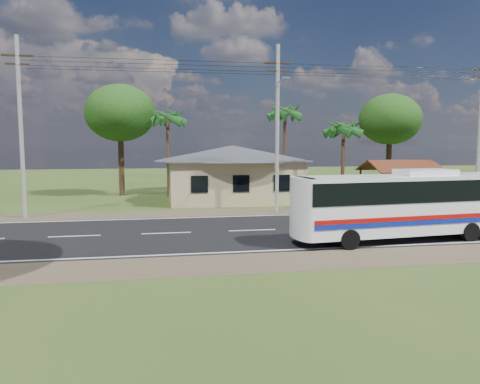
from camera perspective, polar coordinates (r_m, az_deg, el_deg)
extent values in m
plane|color=#2D4719|center=(24.83, 1.50, -4.73)|extent=(120.00, 120.00, 0.00)
cube|color=black|center=(24.82, 1.50, -4.71)|extent=(120.00, 10.00, 0.02)
cube|color=brown|center=(31.13, -0.87, -2.50)|extent=(120.00, 3.00, 0.01)
cube|color=brown|center=(18.65, 5.51, -8.41)|extent=(120.00, 3.00, 0.01)
cube|color=silver|center=(29.37, -0.32, -2.98)|extent=(120.00, 0.15, 0.01)
cube|color=silver|center=(20.34, 4.15, -7.11)|extent=(120.00, 0.15, 0.01)
cube|color=silver|center=(24.82, 1.50, -4.67)|extent=(120.00, 0.15, 0.01)
cube|color=tan|center=(37.48, -0.94, 1.43)|extent=(10.00, 8.00, 3.20)
cube|color=#4C4F54|center=(37.38, -0.94, 3.95)|extent=(10.60, 8.60, 0.10)
pyramid|color=#4C4F54|center=(37.35, -0.94, 5.71)|extent=(12.40, 10.00, 1.20)
cube|color=black|center=(33.13, -4.97, 0.96)|extent=(1.20, 0.08, 1.20)
cube|color=black|center=(33.52, 0.14, 1.04)|extent=(1.20, 0.08, 1.20)
cube|color=black|center=(34.17, 5.10, 1.11)|extent=(1.20, 0.08, 1.20)
cylinder|color=#372414|center=(34.48, 16.91, 0.25)|extent=(0.16, 0.16, 2.60)
cylinder|color=#372414|center=(37.71, 14.45, 0.81)|extent=(0.16, 0.16, 2.60)
cylinder|color=#372414|center=(36.79, 23.32, 0.37)|extent=(0.16, 0.16, 2.60)
cylinder|color=#372414|center=(39.83, 20.49, 0.89)|extent=(0.16, 0.16, 2.60)
cube|color=maroon|center=(36.07, 19.76, 2.95)|extent=(5.20, 2.28, 0.90)
cube|color=maroon|center=(37.99, 18.11, 3.15)|extent=(5.20, 2.28, 0.90)
cube|color=#372414|center=(37.01, 18.93, 3.60)|extent=(5.20, 0.12, 0.12)
cube|color=#9E9E99|center=(34.23, 19.64, -1.32)|extent=(7.00, 0.30, 0.90)
cylinder|color=#9E9E99|center=(31.48, -25.15, 7.06)|extent=(0.26, 0.26, 11.00)
cube|color=#372414|center=(31.88, -25.52, 14.80)|extent=(1.80, 0.12, 0.12)
cube|color=#372414|center=(31.80, -25.48, 13.91)|extent=(1.40, 0.10, 0.10)
cylinder|color=#9E9E99|center=(31.40, 4.57, 7.62)|extent=(0.26, 0.26, 11.00)
cube|color=#372414|center=(31.80, 4.64, 15.39)|extent=(1.80, 0.12, 0.12)
cube|color=#372414|center=(31.73, 4.63, 14.49)|extent=(1.40, 0.10, 0.10)
cylinder|color=#9E9E99|center=(38.03, 27.18, 6.70)|extent=(0.26, 0.26, 11.00)
cylinder|color=gray|center=(30.67, 5.10, 13.46)|extent=(0.08, 2.00, 0.08)
cube|color=gray|center=(29.72, 5.62, 13.69)|extent=(0.50, 0.18, 0.12)
cylinder|color=black|center=(30.79, -10.47, 15.24)|extent=(16.00, 0.02, 0.02)
cylinder|color=black|center=(34.40, 17.20, 14.10)|extent=(15.00, 0.02, 0.02)
cylinder|color=#47301E|center=(37.77, 12.42, 3.45)|extent=(0.28, 0.28, 6.00)
cylinder|color=#47301E|center=(40.87, 5.47, 4.81)|extent=(0.28, 0.28, 7.50)
cylinder|color=#47301E|center=(39.92, -8.75, 4.38)|extent=(0.28, 0.28, 7.00)
cylinder|color=#47301E|center=(42.05, -14.27, 3.63)|extent=(0.50, 0.50, 5.95)
ellipsoid|color=#133A0F|center=(42.08, -14.42, 9.32)|extent=(6.00, 6.00, 4.92)
cylinder|color=#47301E|center=(45.05, 17.66, 3.46)|extent=(0.50, 0.50, 5.60)
ellipsoid|color=#133A0F|center=(45.06, 17.83, 8.45)|extent=(5.60, 5.60, 4.59)
cube|color=white|center=(23.55, 19.78, -1.36)|extent=(10.97, 3.27, 2.70)
cube|color=black|center=(23.48, 19.84, 0.28)|extent=(11.02, 3.33, 0.99)
cube|color=black|center=(20.87, 7.59, -0.97)|extent=(0.31, 2.07, 1.62)
cube|color=#A00A09|center=(22.70, 21.39, -2.95)|extent=(10.58, 1.05, 0.20)
cube|color=navy|center=(22.74, 21.37, -3.51)|extent=(10.58, 1.05, 0.20)
cube|color=white|center=(23.94, 21.67, 2.26)|extent=(2.83, 1.69, 0.27)
cylinder|color=black|center=(21.00, 13.19, -5.64)|extent=(0.93, 0.40, 0.90)
cylinder|color=black|center=(22.81, 10.69, -4.66)|extent=(0.93, 0.40, 0.90)
cylinder|color=black|center=(24.62, 26.23, -4.39)|extent=(0.93, 0.40, 0.90)
cylinder|color=black|center=(26.17, 23.22, -3.66)|extent=(0.93, 0.40, 0.90)
cylinder|color=black|center=(26.86, 25.02, -3.50)|extent=(0.93, 0.40, 0.90)
imported|color=black|center=(33.26, 16.59, -1.36)|extent=(1.92, 0.87, 0.98)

